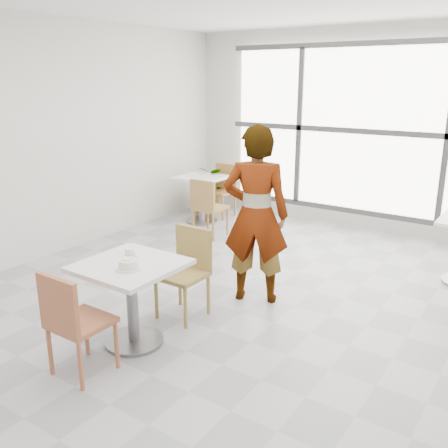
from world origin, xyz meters
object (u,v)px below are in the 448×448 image
Objects in this scene: chair_far at (187,266)px; coffee_cup at (130,253)px; oatmeal_bowl at (128,264)px; main_table at (131,288)px; person at (256,215)px; bg_chair_left_near at (207,204)px; bg_chair_left_far at (223,187)px; plant_left at (209,189)px; chair_near at (72,318)px; bg_table_left at (201,192)px.

chair_far reaches higher than coffee_cup.
oatmeal_bowl is at bearing -86.54° from chair_far.
oatmeal_bowl is (0.08, -0.10, 0.27)m from main_table.
main_table is 1.50m from person.
oatmeal_bowl is 1.52m from person.
coffee_cup is at bearing 133.09° from oatmeal_bowl.
main_table is 0.92× the size of bg_chair_left_near.
person reaches higher than oatmeal_bowl.
chair_far is at bearing 74.35° from coffee_cup.
person is 2.11× the size of bg_chair_left_far.
main_table is at bearing -65.99° from bg_chair_left_far.
coffee_cup is 0.18× the size of bg_chair_left_far.
plant_left reaches higher than oatmeal_bowl.
chair_near and bg_chair_left_far have the same top height.
bg_chair_left_near and bg_chair_left_far have the same top height.
bg_chair_left_near is at bearing 121.85° from chair_far.
main_table is 3.81× the size of oatmeal_bowl.
person is at bearing 77.77° from oatmeal_bowl.
bg_chair_left_near is at bearing 114.76° from oatmeal_bowl.
bg_chair_left_near is (-1.65, 1.39, -0.42)m from person.
person is at bearing 73.68° from main_table.
bg_chair_left_near reaches higher than plant_left.
chair_far is 0.67m from coffee_cup.
coffee_cup is 3.68m from bg_table_left.
chair_far is 0.87m from person.
bg_chair_left_near is at bearing -70.07° from chair_near.
person reaches higher than bg_chair_left_near.
bg_table_left is 0.84m from bg_chair_left_near.
bg_chair_left_far is (-2.14, 2.51, -0.42)m from person.
chair_far is 1.03× the size of plant_left.
oatmeal_bowl reaches higher than main_table.
person is 2.20m from bg_chair_left_near.
person is 2.11× the size of bg_chair_left_near.
person is at bearing -101.68° from chair_near.
chair_far and bg_chair_left_far have the same top height.
bg_chair_left_near is (-1.23, 3.40, 0.00)m from chair_near.
bg_chair_left_far is at bearing 114.48° from oatmeal_bowl.
bg_chair_left_far is at bearing -69.10° from chair_near.
person is 3.02m from bg_table_left.
person is 2.16× the size of plant_left.
chair_near is at bearing -91.88° from chair_far.
bg_chair_left_far reaches higher than oatmeal_bowl.
main_table is 4.37m from plant_left.
person reaches higher than plant_left.
coffee_cup is at bearing -63.27° from plant_left.
oatmeal_bowl is at bearing -65.52° from bg_chair_left_far.
main_table is 0.92× the size of chair_near.
chair_near is 0.81m from coffee_cup.
oatmeal_bowl is 0.28× the size of bg_table_left.
person reaches higher than chair_near.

